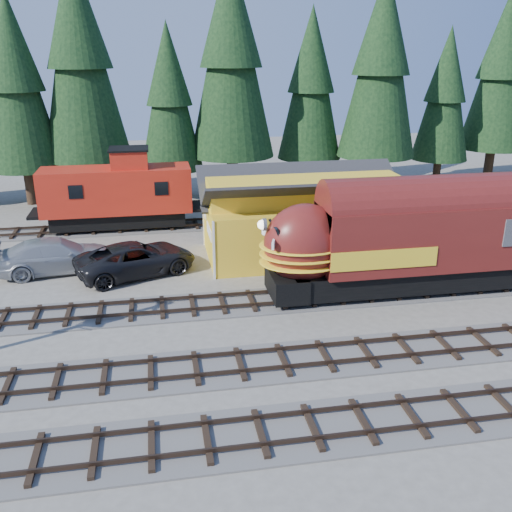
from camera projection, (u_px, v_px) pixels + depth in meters
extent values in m
plane|color=#6B665B|center=(363.00, 332.00, 26.11)|extent=(120.00, 120.00, 0.00)
cube|color=#4C4947|center=(510.00, 283.00, 31.45)|extent=(68.00, 3.20, 0.08)
cube|color=#38281E|center=(503.00, 274.00, 32.05)|extent=(68.00, 0.08, 0.16)
cube|color=#4C4947|center=(143.00, 228.00, 41.06)|extent=(32.00, 3.20, 0.08)
cube|color=#38281E|center=(143.00, 228.00, 40.32)|extent=(32.00, 0.08, 0.16)
cube|color=#38281E|center=(143.00, 222.00, 41.65)|extent=(32.00, 0.08, 0.16)
cube|color=gold|center=(305.00, 229.00, 35.22)|extent=(12.00, 6.00, 3.40)
cube|color=yellow|center=(306.00, 191.00, 34.39)|extent=(11.88, 3.30, 1.44)
cube|color=white|center=(209.00, 231.00, 33.12)|extent=(0.06, 2.40, 0.60)
cone|color=black|center=(16.00, 81.00, 44.07)|extent=(5.97, 5.97, 13.61)
cone|color=black|center=(80.00, 57.00, 44.88)|extent=(7.05, 7.05, 16.07)
cone|color=black|center=(169.00, 97.00, 46.21)|extent=(5.17, 5.17, 11.78)
cone|color=black|center=(231.00, 56.00, 46.03)|extent=(7.08, 7.08, 16.13)
cone|color=black|center=(311.00, 84.00, 49.48)|extent=(5.66, 5.66, 12.89)
cone|color=black|center=(381.00, 64.00, 47.31)|extent=(6.66, 6.66, 15.18)
cone|color=black|center=(445.00, 94.00, 50.70)|extent=(5.08, 5.08, 11.58)
cone|color=black|center=(502.00, 70.00, 52.21)|extent=(6.29, 6.29, 14.32)
cube|color=black|center=(432.00, 273.00, 30.36)|extent=(15.55, 2.78, 1.20)
cube|color=maroon|center=(452.00, 233.00, 29.74)|extent=(14.18, 3.27, 3.27)
ellipsoid|color=maroon|center=(305.00, 243.00, 28.45)|extent=(4.15, 3.21, 4.04)
sphere|color=white|center=(262.00, 225.00, 27.71)|extent=(0.48, 0.48, 0.48)
cube|color=black|center=(119.00, 218.00, 40.51)|extent=(9.24, 2.38, 1.03)
cube|color=red|center=(117.00, 190.00, 39.80)|extent=(10.27, 2.98, 3.08)
cube|color=red|center=(129.00, 159.00, 39.23)|extent=(2.47, 2.26, 1.23)
imported|color=black|center=(136.00, 259.00, 32.42)|extent=(7.44, 5.35, 1.88)
imported|color=#9DA0A4|center=(57.00, 256.00, 32.83)|extent=(7.09, 3.83, 1.95)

